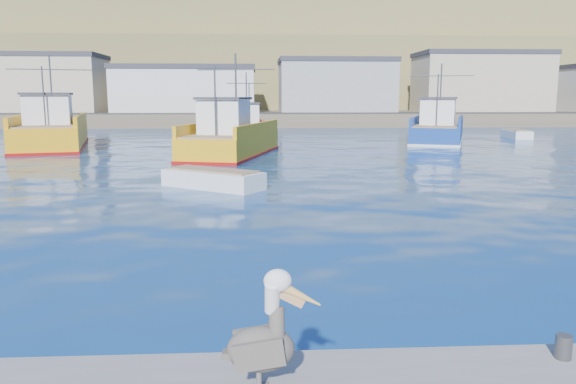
{
  "coord_description": "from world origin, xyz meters",
  "views": [
    {
      "loc": [
        -0.72,
        -9.63,
        3.66
      ],
      "look_at": [
        0.07,
        4.46,
        1.26
      ],
      "focal_mm": 35.0,
      "sensor_mm": 36.0,
      "label": 1
    }
  ],
  "objects_px": {
    "trawler_yellow_a": "(52,132)",
    "boat_orange": "(248,126)",
    "skiff_mid": "(213,181)",
    "pelican": "(264,339)",
    "skiff_far": "(516,135)",
    "trawler_yellow_b": "(231,140)",
    "trawler_blue": "(438,130)"
  },
  "relations": [
    {
      "from": "skiff_far",
      "to": "boat_orange",
      "type": "bearing_deg",
      "value": 173.48
    },
    {
      "from": "skiff_mid",
      "to": "trawler_yellow_a",
      "type": "bearing_deg",
      "value": 124.15
    },
    {
      "from": "pelican",
      "to": "skiff_mid",
      "type": "bearing_deg",
      "value": 96.23
    },
    {
      "from": "trawler_yellow_b",
      "to": "skiff_mid",
      "type": "bearing_deg",
      "value": -90.8
    },
    {
      "from": "boat_orange",
      "to": "pelican",
      "type": "xyz_separation_m",
      "value": [
        0.87,
        -46.32,
        0.11
      ]
    },
    {
      "from": "trawler_blue",
      "to": "boat_orange",
      "type": "relative_size",
      "value": 1.61
    },
    {
      "from": "trawler_yellow_b",
      "to": "pelican",
      "type": "height_order",
      "value": "trawler_yellow_b"
    },
    {
      "from": "skiff_mid",
      "to": "skiff_far",
      "type": "bearing_deg",
      "value": 46.61
    },
    {
      "from": "trawler_yellow_b",
      "to": "skiff_mid",
      "type": "xyz_separation_m",
      "value": [
        -0.18,
        -12.58,
        -0.71
      ]
    },
    {
      "from": "trawler_yellow_a",
      "to": "boat_orange",
      "type": "height_order",
      "value": "trawler_yellow_a"
    },
    {
      "from": "pelican",
      "to": "trawler_yellow_b",
      "type": "bearing_deg",
      "value": 93.25
    },
    {
      "from": "trawler_blue",
      "to": "boat_orange",
      "type": "height_order",
      "value": "trawler_blue"
    },
    {
      "from": "trawler_yellow_b",
      "to": "skiff_far",
      "type": "distance_m",
      "value": 28.62
    },
    {
      "from": "skiff_mid",
      "to": "boat_orange",
      "type": "bearing_deg",
      "value": 88.07
    },
    {
      "from": "skiff_mid",
      "to": "pelican",
      "type": "xyz_separation_m",
      "value": [
        1.86,
        -16.99,
        0.78
      ]
    },
    {
      "from": "trawler_yellow_b",
      "to": "trawler_blue",
      "type": "bearing_deg",
      "value": 31.41
    },
    {
      "from": "trawler_yellow_a",
      "to": "trawler_yellow_b",
      "type": "distance_m",
      "value": 15.0
    },
    {
      "from": "trawler_yellow_b",
      "to": "boat_orange",
      "type": "distance_m",
      "value": 16.78
    },
    {
      "from": "trawler_yellow_b",
      "to": "pelican",
      "type": "relative_size",
      "value": 8.35
    },
    {
      "from": "boat_orange",
      "to": "skiff_mid",
      "type": "xyz_separation_m",
      "value": [
        -0.99,
        -29.34,
        -0.67
      ]
    },
    {
      "from": "trawler_blue",
      "to": "skiff_mid",
      "type": "xyz_separation_m",
      "value": [
        -16.65,
        -22.64,
        -0.71
      ]
    },
    {
      "from": "boat_orange",
      "to": "skiff_mid",
      "type": "relative_size",
      "value": 1.62
    },
    {
      "from": "trawler_yellow_a",
      "to": "trawler_yellow_b",
      "type": "height_order",
      "value": "trawler_yellow_a"
    },
    {
      "from": "trawler_yellow_b",
      "to": "skiff_far",
      "type": "height_order",
      "value": "trawler_yellow_b"
    },
    {
      "from": "trawler_yellow_b",
      "to": "pelican",
      "type": "bearing_deg",
      "value": -86.75
    },
    {
      "from": "trawler_yellow_b",
      "to": "boat_orange",
      "type": "height_order",
      "value": "trawler_yellow_b"
    },
    {
      "from": "skiff_far",
      "to": "trawler_blue",
      "type": "bearing_deg",
      "value": -155.07
    },
    {
      "from": "pelican",
      "to": "trawler_blue",
      "type": "bearing_deg",
      "value": 69.52
    },
    {
      "from": "trawler_yellow_a",
      "to": "trawler_yellow_b",
      "type": "relative_size",
      "value": 1.22
    },
    {
      "from": "trawler_yellow_a",
      "to": "trawler_blue",
      "type": "bearing_deg",
      "value": 6.16
    },
    {
      "from": "boat_orange",
      "to": "trawler_blue",
      "type": "bearing_deg",
      "value": -23.15
    },
    {
      "from": "boat_orange",
      "to": "skiff_mid",
      "type": "height_order",
      "value": "boat_orange"
    }
  ]
}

